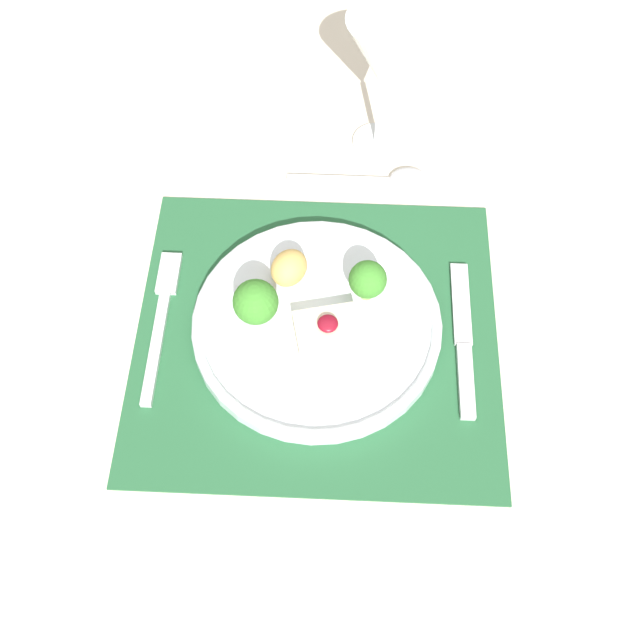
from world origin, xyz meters
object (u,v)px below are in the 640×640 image
Objects in this scene: spoon at (394,180)px; wine_glass_near at (384,58)px; fork at (162,314)px; dinner_plate at (318,320)px; knife at (464,348)px.

spoon is 0.15m from wine_glass_near.
wine_glass_near is at bearing 109.90° from spoon.
dinner_plate is at bearing -0.31° from fork.
dinner_plate reaches higher than spoon.
fork is 1.00× the size of knife.
fork is at bearing -131.12° from wine_glass_near.
wine_glass_near is at bearing 77.16° from dinner_plate.
knife is (0.34, -0.03, 0.00)m from fork.
fork is 0.34m from knife.
wine_glass_near is (-0.10, 0.31, 0.13)m from knife.
knife is at bearing -7.54° from dinner_plate.
knife is 0.35m from wine_glass_near.
dinner_plate reaches higher than fork.
spoon is at bearing 40.42° from fork.
dinner_plate is 1.41× the size of fork.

